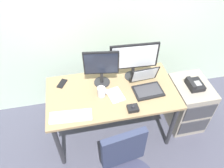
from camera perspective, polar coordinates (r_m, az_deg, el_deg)
ground_plane at (r=2.95m, az=0.00°, el=-12.22°), size 8.00×8.00×0.00m
back_wall at (r=2.56m, az=-3.44°, el=19.86°), size 6.00×0.10×2.80m
desk at (r=2.41m, az=0.00°, el=-3.48°), size 1.41×0.74×0.76m
file_cabinet at (r=2.95m, az=19.10°, el=-4.97°), size 0.42×0.53×0.67m
desk_phone at (r=2.68m, az=20.91°, el=-0.11°), size 0.17×0.20×0.09m
monitor_main at (r=2.36m, az=5.84°, el=6.68°), size 0.53×0.18×0.45m
monitor_side at (r=2.29m, az=-2.84°, el=4.74°), size 0.37×0.18×0.43m
keyboard at (r=2.16m, az=-10.81°, el=-8.33°), size 0.42×0.16×0.03m
laptop at (r=2.38m, az=9.15°, el=-0.26°), size 0.33×0.30×0.23m
trackball_mouse at (r=2.18m, az=5.54°, el=-6.35°), size 0.11×0.09×0.07m
coffee_mug at (r=2.28m, az=-2.75°, el=-2.04°), size 0.09×0.08×0.11m
paper_notepad at (r=2.31m, az=0.90°, el=-2.92°), size 0.19×0.24×0.01m
cell_phone at (r=2.50m, az=-13.01°, el=0.13°), size 0.13×0.16×0.01m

